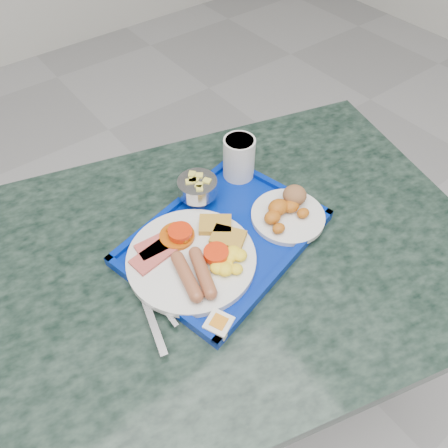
% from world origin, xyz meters
% --- Properties ---
extents(table, '(1.29, 1.03, 0.70)m').
position_xyz_m(table, '(0.30, 0.55, 0.52)').
color(table, gray).
rests_on(table, floor).
extents(tray, '(0.45, 0.38, 0.02)m').
position_xyz_m(tray, '(0.34, 0.57, 0.71)').
color(tray, navy).
rests_on(tray, table).
extents(main_plate, '(0.26, 0.26, 0.04)m').
position_xyz_m(main_plate, '(0.26, 0.55, 0.73)').
color(main_plate, silver).
rests_on(main_plate, tray).
extents(bread_plate, '(0.16, 0.16, 0.05)m').
position_xyz_m(bread_plate, '(0.49, 0.53, 0.73)').
color(bread_plate, silver).
rests_on(bread_plate, tray).
extents(fruit_bowl, '(0.09, 0.09, 0.06)m').
position_xyz_m(fruit_bowl, '(0.36, 0.69, 0.76)').
color(fruit_bowl, '#ACACAE').
rests_on(fruit_bowl, tray).
extents(juice_cup, '(0.07, 0.07, 0.10)m').
position_xyz_m(juice_cup, '(0.49, 0.70, 0.77)').
color(juice_cup, silver).
rests_on(juice_cup, tray).
extents(spoon, '(0.03, 0.16, 0.01)m').
position_xyz_m(spoon, '(0.15, 0.57, 0.72)').
color(spoon, '#ACACAE').
rests_on(spoon, tray).
extents(knife, '(0.06, 0.19, 0.00)m').
position_xyz_m(knife, '(0.13, 0.51, 0.72)').
color(knife, '#ACACAE').
rests_on(knife, tray).
extents(jam_packet, '(0.06, 0.06, 0.02)m').
position_xyz_m(jam_packet, '(0.21, 0.41, 0.73)').
color(jam_packet, silver).
rests_on(jam_packet, tray).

